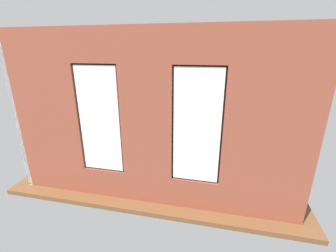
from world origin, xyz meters
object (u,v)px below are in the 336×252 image
couch_left (250,156)px  potted_plant_by_left_couch (232,138)px  potted_plant_mid_room_small (200,129)px  couch_by_window (138,168)px  potted_plant_foreground_right (126,114)px  cup_ceramic (164,131)px  coffee_table (170,135)px  papasan_chair (182,123)px  potted_plant_corner_far_left (268,167)px  potted_plant_between_couches (198,162)px  potted_plant_corner_near_left (248,118)px  potted_plant_near_tv (84,150)px  remote_gray (154,134)px  table_plant_small (184,130)px  tv_flatscreen (86,124)px  remote_black (172,135)px  media_console (89,143)px

couch_left → potted_plant_by_left_couch: couch_left is taller
potted_plant_by_left_couch → potted_plant_mid_room_small: bearing=-8.4°
couch_by_window → potted_plant_foreground_right: size_ratio=1.33×
cup_ceramic → potted_plant_mid_room_small: size_ratio=0.15×
coffee_table → papasan_chair: size_ratio=1.31×
potted_plant_corner_far_left → potted_plant_between_couches: bearing=-5.9°
potted_plant_corner_near_left → potted_plant_near_tv: potted_plant_near_tv is taller
couch_by_window → potted_plant_between_couches: bearing=-178.2°
cup_ceramic → remote_gray: 0.36m
potted_plant_by_left_couch → potted_plant_corner_near_left: 1.13m
potted_plant_foreground_right → potted_plant_corner_near_left: bearing=-179.6°
potted_plant_by_left_couch → remote_gray: bearing=16.2°
coffee_table → potted_plant_by_left_couch: size_ratio=3.85×
couch_left → table_plant_small: bearing=-118.4°
remote_gray → potted_plant_corner_far_left: (-2.92, 1.99, 0.28)m
cup_ceramic → potted_plant_corner_near_left: (-2.63, -1.34, 0.22)m
potted_plant_mid_room_small → potted_plant_foreground_right: (2.91, -0.70, 0.13)m
remote_gray → couch_left: bearing=-54.5°
potted_plant_by_left_couch → potted_plant_between_couches: size_ratio=0.35×
coffee_table → table_plant_small: table_plant_small is taller
cup_ceramic → remote_gray: bearing=41.2°
table_plant_small → tv_flatscreen: size_ratio=0.21×
coffee_table → remote_black: 0.18m
cup_ceramic → tv_flatscreen: size_ratio=0.09×
table_plant_small → potted_plant_corner_near_left: 2.40m
potted_plant_mid_room_small → potted_plant_between_couches: 2.70m
potted_plant_by_left_couch → potted_plant_foreground_right: bearing=-12.1°
potted_plant_foreground_right → potted_plant_corner_far_left: bearing=141.9°
potted_plant_corner_near_left → table_plant_small: bearing=32.7°
couch_left → potted_plant_mid_room_small: (1.44, -1.55, 0.09)m
potted_plant_foreground_right → couch_by_window: bearing=116.9°
tv_flatscreen → potted_plant_corner_far_left: (-4.80, 1.35, -0.12)m
cup_ceramic → potted_plant_between_couches: size_ratio=0.08×
potted_plant_foreground_right → coffee_table: bearing=145.4°
coffee_table → remote_gray: size_ratio=9.04×
potted_plant_between_couches → cup_ceramic: bearing=-58.7°
potted_plant_by_left_couch → potted_plant_corner_far_left: potted_plant_corner_far_left is taller
couch_left → table_plant_small: 2.14m
tv_flatscreen → papasan_chair: 3.18m
couch_by_window → coffee_table: bearing=-98.6°
media_console → potted_plant_mid_room_small: (-3.21, -1.48, 0.18)m
couch_left → potted_plant_corner_near_left: potted_plant_corner_near_left is taller
potted_plant_by_left_couch → potted_plant_corner_near_left: size_ratio=0.34×
media_console → papasan_chair: 3.16m
couch_by_window → remote_black: size_ratio=10.87×
table_plant_small → potted_plant_mid_room_small: table_plant_small is taller
couch_by_window → papasan_chair: couch_by_window is taller
remote_black → potted_plant_corner_near_left: 2.82m
media_console → potted_plant_mid_room_small: size_ratio=2.11×
coffee_table → media_console: media_console is taller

